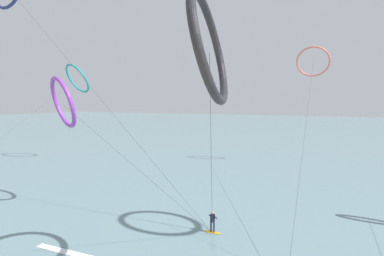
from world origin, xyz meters
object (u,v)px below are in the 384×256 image
(kite_charcoal, at_px, (210,48))
(kite_coral, at_px, (313,62))
(surfer_amber, at_px, (213,223))
(kite_violet, at_px, (63,103))
(kite_teal, at_px, (77,79))

(kite_charcoal, xyz_separation_m, kite_coral, (4.39, 35.02, 3.54))
(surfer_amber, xyz_separation_m, kite_violet, (-14.47, -0.56, 9.29))
(kite_teal, xyz_separation_m, kite_charcoal, (31.58, -23.45, -1.27))
(kite_charcoal, distance_m, kite_coral, 35.47)
(kite_teal, relative_size, kite_charcoal, 1.63)
(kite_charcoal, bearing_deg, kite_coral, -14.48)
(kite_coral, bearing_deg, kite_charcoal, 87.96)
(kite_coral, relative_size, kite_violet, 2.06)
(surfer_amber, height_order, kite_teal, kite_teal)
(kite_teal, bearing_deg, kite_violet, 149.68)
(kite_teal, xyz_separation_m, kite_violet, (14.82, -16.64, -3.85))
(kite_teal, bearing_deg, kite_coral, -144.19)
(kite_charcoal, relative_size, kite_violet, 0.90)
(kite_teal, height_order, kite_charcoal, kite_teal)
(kite_teal, xyz_separation_m, kite_coral, (35.97, 11.57, 2.28))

